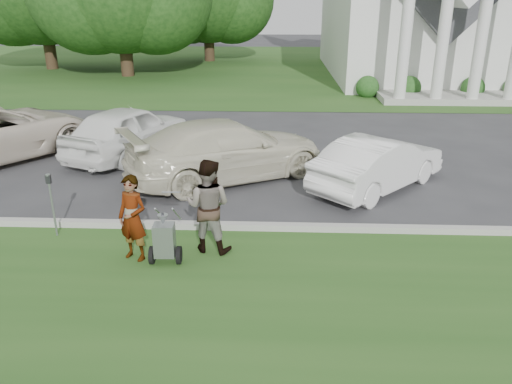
# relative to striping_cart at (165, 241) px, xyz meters

# --- Properties ---
(ground) EXTENTS (120.00, 120.00, 0.00)m
(ground) POSITION_rel_striping_cart_xyz_m (0.80, 0.88, -0.44)
(ground) COLOR #333335
(ground) RESTS_ON ground
(grass_strip) EXTENTS (80.00, 7.00, 0.01)m
(grass_strip) POSITION_rel_striping_cart_xyz_m (0.80, -2.12, -0.44)
(grass_strip) COLOR #254D1A
(grass_strip) RESTS_ON ground
(church_lawn) EXTENTS (80.00, 30.00, 0.01)m
(church_lawn) POSITION_rel_striping_cart_xyz_m (0.80, 27.88, -0.44)
(church_lawn) COLOR #254D1A
(church_lawn) RESTS_ON ground
(curb) EXTENTS (80.00, 0.18, 0.15)m
(curb) POSITION_rel_striping_cart_xyz_m (0.80, 1.43, -0.37)
(curb) COLOR #9E9E93
(curb) RESTS_ON ground
(striping_cart) EXTENTS (0.57, 1.12, 1.03)m
(striping_cart) POSITION_rel_striping_cart_xyz_m (0.00, 0.00, 0.00)
(striping_cart) COLOR black
(striping_cart) RESTS_ON ground
(person_left) EXTENTS (0.68, 0.58, 1.59)m
(person_left) POSITION_rel_striping_cart_xyz_m (-0.58, 0.14, 0.35)
(person_left) COLOR #999999
(person_left) RESTS_ON ground
(person_right) EXTENTS (0.99, 0.85, 1.78)m
(person_right) POSITION_rel_striping_cart_xyz_m (0.72, 0.54, 0.45)
(person_right) COLOR #999999
(person_right) RESTS_ON ground
(parking_meter_near) EXTENTS (0.09, 0.09, 1.31)m
(parking_meter_near) POSITION_rel_striping_cart_xyz_m (-2.41, 0.99, 0.38)
(parking_meter_near) COLOR gray
(parking_meter_near) RESTS_ON ground
(car_b) EXTENTS (3.37, 4.85, 1.53)m
(car_b) POSITION_rel_striping_cart_xyz_m (-2.46, 6.52, 0.32)
(car_b) COLOR white
(car_b) RESTS_ON ground
(car_c) EXTENTS (5.68, 4.58, 1.54)m
(car_c) POSITION_rel_striping_cart_xyz_m (0.68, 4.59, 0.33)
(car_c) COLOR beige
(car_c) RESTS_ON ground
(car_d) EXTENTS (3.78, 3.87, 1.32)m
(car_d) POSITION_rel_striping_cart_xyz_m (4.48, 3.99, 0.22)
(car_d) COLOR white
(car_d) RESTS_ON ground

